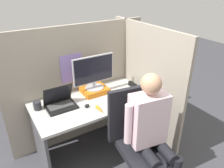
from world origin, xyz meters
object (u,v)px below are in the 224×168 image
(paper_box, at_px, (95,90))
(monitor, at_px, (94,72))
(pen_cup, at_px, (37,105))
(laptop, at_px, (60,103))
(person, at_px, (152,130))
(office_chair, at_px, (138,138))
(carrot_toy, at_px, (100,109))
(stapler, at_px, (132,85))

(paper_box, height_order, monitor, monitor)
(monitor, xyz_separation_m, pen_cup, (-0.70, -0.02, -0.23))
(laptop, xyz_separation_m, person, (0.57, -0.87, -0.02))
(office_chair, height_order, person, person)
(carrot_toy, bearing_deg, office_chair, -61.09)
(carrot_toy, height_order, person, person)
(monitor, relative_size, laptop, 1.63)
(monitor, height_order, office_chair, monitor)
(paper_box, distance_m, stapler, 0.51)
(stapler, distance_m, pen_cup, 1.21)
(laptop, relative_size, carrot_toy, 2.11)
(laptop, xyz_separation_m, office_chair, (0.55, -0.71, -0.23))
(stapler, xyz_separation_m, person, (-0.40, -0.85, -0.00))
(laptop, height_order, stapler, laptop)
(laptop, bearing_deg, office_chair, -52.33)
(office_chair, bearing_deg, laptop, 127.67)
(paper_box, relative_size, person, 0.23)
(paper_box, relative_size, office_chair, 0.29)
(paper_box, relative_size, laptop, 0.95)
(monitor, xyz_separation_m, carrot_toy, (-0.15, -0.41, -0.26))
(carrot_toy, bearing_deg, person, -66.52)
(paper_box, xyz_separation_m, pen_cup, (-0.70, -0.01, 0.01))
(laptop, bearing_deg, carrot_toy, -43.51)
(paper_box, xyz_separation_m, carrot_toy, (-0.15, -0.40, -0.01))
(person, relative_size, pen_cup, 13.89)
(monitor, height_order, person, person)
(stapler, height_order, office_chair, office_chair)
(laptop, height_order, office_chair, office_chair)
(pen_cup, bearing_deg, monitor, 1.34)
(carrot_toy, relative_size, office_chair, 0.14)
(carrot_toy, bearing_deg, laptop, 136.49)
(monitor, height_order, pen_cup, monitor)
(carrot_toy, distance_m, pen_cup, 0.68)
(laptop, distance_m, office_chair, 0.92)
(paper_box, distance_m, pen_cup, 0.70)
(paper_box, distance_m, office_chair, 0.83)
(monitor, distance_m, stapler, 0.57)
(carrot_toy, xyz_separation_m, office_chair, (0.22, -0.40, -0.21))
(laptop, distance_m, stapler, 0.97)
(carrot_toy, bearing_deg, paper_box, 69.84)
(laptop, relative_size, person, 0.25)
(laptop, xyz_separation_m, stapler, (0.97, -0.03, -0.02))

